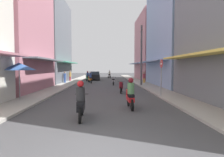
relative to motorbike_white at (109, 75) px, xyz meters
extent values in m
plane|color=#424244|center=(-0.64, -14.24, -0.70)|extent=(104.46, 104.46, 0.00)
cube|color=#ADA89E|center=(-5.36, -14.24, -0.64)|extent=(1.88, 55.48, 0.12)
cube|color=#9E9991|center=(4.09, -14.24, -0.64)|extent=(1.88, 55.48, 0.12)
cube|color=#B7727F|center=(-9.31, -20.68, 7.11)|extent=(6.00, 8.70, 15.64)
cube|color=slate|center=(-5.81, -20.68, 2.10)|extent=(1.10, 7.83, 0.12)
cube|color=slate|center=(-9.31, -10.73, 5.04)|extent=(6.00, 10.33, 11.48)
cube|color=#4CB28C|center=(-5.81, -10.73, 2.10)|extent=(1.10, 9.30, 0.12)
cube|color=#EFD159|center=(4.53, -28.63, 2.10)|extent=(1.10, 11.44, 0.12)
cube|color=#8CA5CC|center=(8.03, -16.37, 5.41)|extent=(6.00, 10.76, 12.22)
cube|color=#8CA5CC|center=(4.53, -16.37, 2.10)|extent=(1.10, 9.68, 0.12)
cube|color=#B7727F|center=(8.03, -4.81, 4.76)|extent=(6.00, 11.00, 10.94)
cube|color=#8CA5CC|center=(4.53, -4.81, 2.10)|extent=(1.10, 9.90, 0.12)
cylinder|color=black|center=(-0.18, 0.63, -0.42)|extent=(0.23, 0.56, 0.56)
cylinder|color=black|center=(0.16, -0.57, -0.42)|extent=(0.23, 0.56, 0.56)
cube|color=silver|center=(0.01, -0.02, -0.20)|extent=(0.54, 1.04, 0.24)
cube|color=black|center=(0.06, -0.21, 0.00)|extent=(0.42, 0.62, 0.14)
cylinder|color=silver|center=(-0.14, 0.51, 0.00)|extent=(0.28, 0.28, 0.45)
cylinder|color=black|center=(-0.14, 0.51, 0.25)|extent=(0.54, 0.18, 0.03)
cylinder|color=beige|center=(0.05, -0.17, 0.35)|extent=(0.34, 0.34, 0.55)
sphere|color=#B2B2B7|center=(0.05, -0.17, 0.75)|extent=(0.26, 0.26, 0.26)
cylinder|color=black|center=(-2.93, -11.24, -0.42)|extent=(0.23, 0.56, 0.56)
cylinder|color=black|center=(-2.57, -12.44, -0.42)|extent=(0.23, 0.56, 0.56)
cube|color=orange|center=(-2.73, -11.89, -0.20)|extent=(0.55, 1.04, 0.24)
cube|color=black|center=(-2.68, -12.08, 0.00)|extent=(0.43, 0.62, 0.14)
cylinder|color=orange|center=(-2.89, -11.36, 0.00)|extent=(0.28, 0.28, 0.45)
cylinder|color=black|center=(-2.89, -11.36, 0.25)|extent=(0.54, 0.18, 0.03)
cylinder|color=#334C8C|center=(-2.69, -12.03, 0.35)|extent=(0.34, 0.34, 0.55)
sphere|color=#B2B2B7|center=(-2.69, -12.03, 0.75)|extent=(0.26, 0.26, 0.26)
cylinder|color=black|center=(0.37, -14.38, -0.42)|extent=(0.12, 0.56, 0.56)
cylinder|color=black|center=(0.27, -15.62, -0.42)|extent=(0.12, 0.56, 0.56)
cube|color=#B2B2B7|center=(0.31, -15.05, -0.20)|extent=(0.36, 1.02, 0.24)
cube|color=black|center=(0.30, -15.25, 0.00)|extent=(0.32, 0.58, 0.14)
cylinder|color=#B2B2B7|center=(0.36, -14.50, 0.00)|extent=(0.28, 0.28, 0.45)
cylinder|color=black|center=(0.36, -14.50, 0.25)|extent=(0.55, 0.07, 0.03)
cylinder|color=black|center=(0.69, -27.75, -0.42)|extent=(0.10, 0.56, 0.56)
cylinder|color=black|center=(0.73, -29.00, -0.42)|extent=(0.10, 0.56, 0.56)
cube|color=red|center=(0.71, -28.43, -0.20)|extent=(0.31, 1.01, 0.24)
cube|color=black|center=(0.72, -28.63, 0.00)|extent=(0.30, 0.57, 0.14)
cylinder|color=red|center=(0.69, -27.88, 0.00)|extent=(0.28, 0.28, 0.45)
cylinder|color=black|center=(0.69, -27.88, 0.25)|extent=(0.55, 0.05, 0.03)
cylinder|color=#598C59|center=(0.72, -28.58, 0.35)|extent=(0.34, 0.34, 0.55)
sphere|color=maroon|center=(0.72, -28.58, 0.75)|extent=(0.26, 0.26, 0.26)
cylinder|color=black|center=(0.64, -22.70, -0.42)|extent=(0.15, 0.57, 0.56)
cylinder|color=black|center=(0.80, -21.46, -0.42)|extent=(0.15, 0.57, 0.56)
cube|color=maroon|center=(0.73, -22.03, -0.20)|extent=(0.40, 1.03, 0.24)
cube|color=black|center=(0.75, -21.83, 0.00)|extent=(0.35, 0.59, 0.14)
cylinder|color=maroon|center=(0.66, -22.57, 0.00)|extent=(0.28, 0.28, 0.45)
cylinder|color=black|center=(0.66, -22.57, 0.25)|extent=(0.55, 0.10, 0.03)
cylinder|color=black|center=(-3.55, -8.50, -0.42)|extent=(0.23, 0.56, 0.56)
cylinder|color=black|center=(-3.20, -9.70, -0.42)|extent=(0.23, 0.56, 0.56)
cube|color=#197233|center=(-3.37, -9.15, -0.20)|extent=(0.55, 1.04, 0.24)
cube|color=black|center=(-3.31, -9.34, 0.00)|extent=(0.43, 0.62, 0.14)
cylinder|color=#197233|center=(-3.52, -8.62, 0.00)|extent=(0.28, 0.28, 0.45)
cylinder|color=black|center=(-3.52, -8.62, 0.25)|extent=(0.54, 0.18, 0.03)
cylinder|color=#334C8C|center=(-3.32, -9.30, 0.35)|extent=(0.34, 0.34, 0.55)
sphere|color=maroon|center=(-3.32, -9.30, 0.75)|extent=(0.26, 0.26, 0.26)
cylinder|color=black|center=(-1.57, -29.74, -0.42)|extent=(0.11, 0.56, 0.56)
cylinder|color=black|center=(-1.49, -30.98, -0.42)|extent=(0.11, 0.56, 0.56)
cube|color=black|center=(-1.53, -30.41, -0.20)|extent=(0.34, 1.02, 0.24)
cube|color=black|center=(-1.51, -30.61, 0.00)|extent=(0.31, 0.58, 0.14)
cylinder|color=black|center=(-1.56, -29.86, 0.00)|extent=(0.28, 0.28, 0.45)
cylinder|color=black|center=(-1.56, -29.86, 0.25)|extent=(0.55, 0.06, 0.03)
cylinder|color=#262628|center=(-1.52, -30.56, 0.35)|extent=(0.34, 0.34, 0.55)
sphere|color=red|center=(-1.52, -30.56, 0.75)|extent=(0.26, 0.26, 0.26)
cube|color=black|center=(-2.54, -5.35, -0.10)|extent=(1.91, 4.16, 0.70)
cube|color=#333D47|center=(-2.54, -5.50, 0.45)|extent=(1.67, 2.16, 0.60)
cylinder|color=black|center=(-3.34, -4.13, -0.38)|extent=(0.20, 0.65, 0.64)
cylinder|color=black|center=(-1.84, -4.08, -0.38)|extent=(0.20, 0.65, 0.64)
cylinder|color=black|center=(-3.25, -6.63, -0.38)|extent=(0.20, 0.65, 0.64)
cylinder|color=black|center=(-1.75, -6.58, -0.38)|extent=(0.20, 0.65, 0.64)
cylinder|color=#334C8C|center=(-5.98, -12.64, -0.35)|extent=(0.28, 0.28, 0.72)
cylinder|color=#334C8C|center=(-5.98, -12.64, 0.32)|extent=(0.34, 0.34, 0.61)
sphere|color=tan|center=(-5.98, -12.64, 0.76)|extent=(0.22, 0.22, 0.22)
cylinder|color=#99333F|center=(-5.96, -9.10, -0.33)|extent=(0.28, 0.28, 0.76)
cylinder|color=#BF8C3F|center=(-5.96, -9.10, 0.37)|extent=(0.34, 0.34, 0.64)
sphere|color=tan|center=(-5.96, -9.10, 0.83)|extent=(0.22, 0.22, 0.22)
cylinder|color=#BF8C3F|center=(4.37, -13.10, -0.35)|extent=(0.28, 0.28, 0.71)
cylinder|color=#99333F|center=(4.37, -13.10, 0.30)|extent=(0.34, 0.34, 0.60)
sphere|color=tan|center=(4.37, -13.10, 0.74)|extent=(0.22, 0.22, 0.22)
cylinder|color=#99999E|center=(-5.83, -26.20, 0.40)|extent=(0.05, 0.05, 2.21)
cone|color=#335999|center=(-5.83, -26.20, 1.46)|extent=(1.99, 1.99, 0.45)
cylinder|color=#4C4C4F|center=(3.39, -16.40, 2.69)|extent=(0.20, 0.20, 6.79)
cylinder|color=#3F382D|center=(3.39, -16.40, 5.49)|extent=(0.08, 1.20, 0.08)
cylinder|color=gray|center=(3.29, -24.80, 0.60)|extent=(0.07, 0.07, 2.60)
cylinder|color=red|center=(3.29, -24.80, 1.65)|extent=(0.02, 0.60, 0.60)
cube|color=white|center=(3.29, -24.80, 1.65)|extent=(0.03, 0.40, 0.10)
camera|label=1|loc=(-0.48, -38.21, 1.38)|focal=31.24mm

